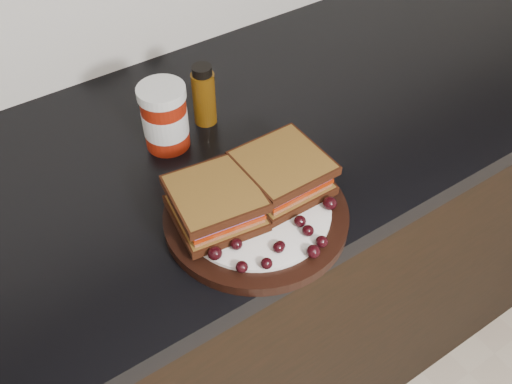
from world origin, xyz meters
TOP-DOWN VIEW (x-y plane):
  - base_cabinets at (0.00, 1.70)m, footprint 3.96×0.58m
  - countertop at (0.00, 1.70)m, footprint 3.98×0.60m
  - plate at (0.27, 1.52)m, footprint 0.28×0.28m
  - sandwich_left at (0.21, 1.54)m, footprint 0.14×0.14m
  - sandwich_right at (0.33, 1.53)m, footprint 0.13×0.13m
  - grape_0 at (0.17, 1.47)m, footprint 0.02×0.02m
  - grape_1 at (0.20, 1.47)m, footprint 0.02×0.02m
  - grape_2 at (0.19, 1.43)m, footprint 0.02×0.02m
  - grape_3 at (0.22, 1.42)m, footprint 0.02×0.02m
  - grape_4 at (0.25, 1.43)m, footprint 0.02×0.02m
  - grape_5 at (0.25, 1.43)m, footprint 0.02×0.02m
  - grape_6 at (0.29, 1.40)m, footprint 0.02×0.02m
  - grape_7 at (0.31, 1.41)m, footprint 0.02×0.02m
  - grape_8 at (0.30, 1.43)m, footprint 0.02×0.02m
  - grape_9 at (0.30, 1.45)m, footprint 0.02×0.02m
  - grape_10 at (0.36, 1.46)m, footprint 0.02×0.02m
  - grape_11 at (0.34, 1.48)m, footprint 0.02×0.02m
  - grape_12 at (0.36, 1.50)m, footprint 0.02×0.02m
  - grape_13 at (0.35, 1.53)m, footprint 0.02×0.02m
  - grape_14 at (0.34, 1.54)m, footprint 0.02×0.02m
  - grape_15 at (0.31, 1.55)m, footprint 0.02×0.02m
  - grape_16 at (0.22, 1.57)m, footprint 0.02×0.02m
  - grape_17 at (0.22, 1.57)m, footprint 0.02×0.02m
  - grape_18 at (0.20, 1.56)m, footprint 0.02×0.02m
  - grape_19 at (0.20, 1.54)m, footprint 0.02×0.02m
  - grape_20 at (0.22, 1.51)m, footprint 0.02×0.02m
  - grape_21 at (0.21, 1.50)m, footprint 0.02×0.02m
  - grape_22 at (0.22, 1.55)m, footprint 0.02×0.02m
  - grape_23 at (0.18, 1.56)m, footprint 0.02×0.02m
  - grape_24 at (0.20, 1.52)m, footprint 0.02×0.02m
  - condiment_jar at (0.24, 1.75)m, footprint 0.08×0.08m
  - oil_bottle at (0.32, 1.76)m, footprint 0.05×0.05m

SIDE VIEW (x-z plane):
  - base_cabinets at x=0.00m, z-range 0.00..0.86m
  - countertop at x=0.00m, z-range 0.86..0.90m
  - plate at x=0.27m, z-range 0.90..0.92m
  - grape_5 at x=0.25m, z-range 0.92..0.94m
  - grape_11 at x=0.34m, z-range 0.92..0.94m
  - grape_13 at x=0.35m, z-range 0.92..0.94m
  - grape_21 at x=0.21m, z-range 0.92..0.94m
  - grape_3 at x=0.22m, z-range 0.92..0.94m
  - grape_4 at x=0.25m, z-range 0.92..0.94m
  - grape_2 at x=0.19m, z-range 0.92..0.94m
  - grape_8 at x=0.30m, z-range 0.92..0.94m
  - grape_14 at x=0.34m, z-range 0.92..0.94m
  - grape_17 at x=0.22m, z-range 0.92..0.94m
  - grape_1 at x=0.20m, z-range 0.92..0.94m
  - grape_9 at x=0.30m, z-range 0.92..0.94m
  - grape_7 at x=0.31m, z-range 0.92..0.94m
  - grape_19 at x=0.20m, z-range 0.92..0.94m
  - grape_22 at x=0.22m, z-range 0.92..0.94m
  - grape_15 at x=0.31m, z-range 0.92..0.94m
  - grape_20 at x=0.22m, z-range 0.92..0.94m
  - grape_12 at x=0.36m, z-range 0.92..0.94m
  - grape_24 at x=0.20m, z-range 0.92..0.94m
  - grape_16 at x=0.22m, z-range 0.92..0.94m
  - grape_18 at x=0.20m, z-range 0.92..0.94m
  - grape_6 at x=0.29m, z-range 0.92..0.94m
  - grape_0 at x=0.17m, z-range 0.92..0.94m
  - grape_23 at x=0.18m, z-range 0.92..0.94m
  - grape_10 at x=0.36m, z-range 0.92..0.94m
  - sandwich_left at x=0.21m, z-range 0.92..0.98m
  - sandwich_right at x=0.33m, z-range 0.92..0.98m
  - oil_bottle at x=0.32m, z-range 0.90..1.01m
  - condiment_jar at x=0.24m, z-range 0.90..1.02m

